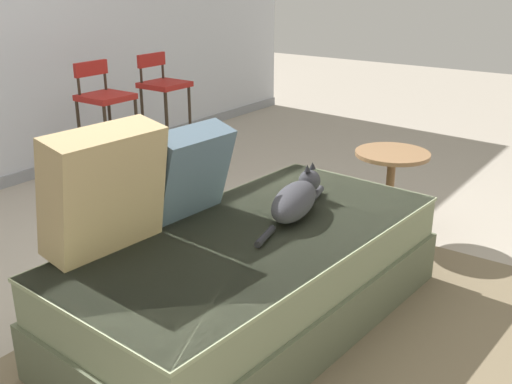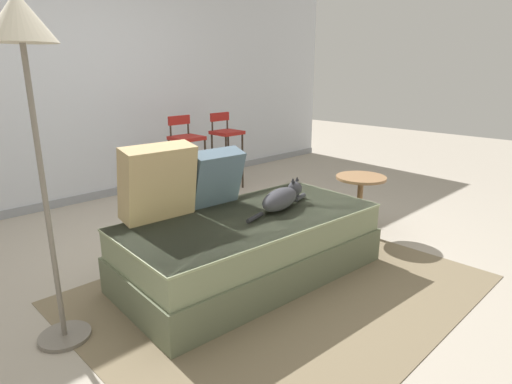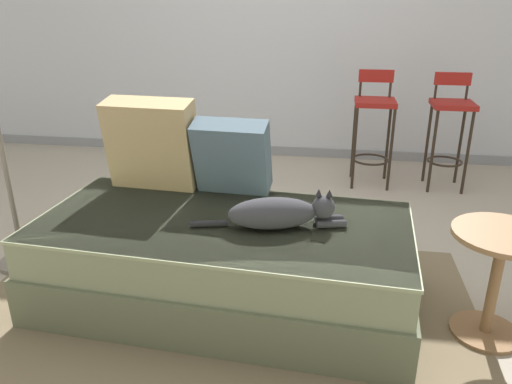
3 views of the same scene
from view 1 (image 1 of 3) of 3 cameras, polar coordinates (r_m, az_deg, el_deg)
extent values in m
plane|color=#A89E8E|center=(3.07, -6.28, -9.81)|extent=(16.00, 16.00, 0.00)
cube|color=#75664C|center=(2.72, 5.17, -14.11)|extent=(2.56, 2.02, 0.01)
cube|color=#636B50|center=(2.79, -0.13, -10.02)|extent=(1.91, 1.04, 0.26)
cube|color=gray|center=(2.68, -0.13, -5.79)|extent=(1.87, 1.00, 0.20)
cube|color=#98A47B|center=(2.64, -0.13, -3.97)|extent=(1.88, 1.01, 0.02)
cube|color=tan|center=(2.46, -14.28, 0.21)|extent=(0.51, 0.29, 0.52)
cube|color=#4C6070|center=(2.76, -6.50, 1.94)|extent=(0.42, 0.28, 0.43)
ellipsoid|color=#333338|center=(2.78, 3.66, -0.89)|extent=(0.45, 0.27, 0.15)
sphere|color=#333338|center=(2.99, 5.12, 1.09)|extent=(0.11, 0.11, 0.11)
cone|color=black|center=(2.94, 4.92, 2.30)|extent=(0.03, 0.03, 0.04)
cone|color=black|center=(2.98, 5.41, 2.54)|extent=(0.03, 0.03, 0.04)
cylinder|color=#333338|center=(3.04, 5.82, -0.10)|extent=(0.14, 0.07, 0.04)
cylinder|color=#333338|center=(3.05, 4.74, 0.04)|extent=(0.14, 0.07, 0.04)
cylinder|color=black|center=(2.55, 0.88, -4.24)|extent=(0.18, 0.07, 0.03)
cylinder|color=#2D2319|center=(4.30, -13.91, 3.56)|extent=(0.02, 0.02, 0.67)
cylinder|color=#2D2319|center=(4.48, -11.15, 4.46)|extent=(0.02, 0.02, 0.67)
cylinder|color=#2D2319|center=(4.51, -16.31, 4.14)|extent=(0.02, 0.02, 0.67)
cylinder|color=#2D2319|center=(4.69, -13.59, 4.98)|extent=(0.02, 0.02, 0.67)
torus|color=#2D2319|center=(4.53, -13.61, 2.79)|extent=(0.30, 0.30, 0.02)
cube|color=maroon|center=(4.41, -14.13, 8.77)|extent=(0.32, 0.32, 0.04)
cylinder|color=#2D2319|center=(4.42, -16.53, 9.68)|extent=(0.02, 0.02, 0.21)
cylinder|color=#2D2319|center=(4.57, -14.16, 10.23)|extent=(0.02, 0.02, 0.21)
cube|color=maroon|center=(4.48, -15.45, 11.28)|extent=(0.28, 0.03, 0.10)
cylinder|color=#2D2319|center=(4.71, -8.41, 5.40)|extent=(0.02, 0.02, 0.67)
cylinder|color=#2D2319|center=(4.89, -6.28, 6.08)|extent=(0.02, 0.02, 0.67)
cylinder|color=#2D2319|center=(4.89, -10.66, 5.83)|extent=(0.02, 0.02, 0.67)
cylinder|color=#2D2319|center=(5.07, -8.52, 6.48)|extent=(0.02, 0.02, 0.67)
torus|color=#2D2319|center=(4.91, -8.40, 4.71)|extent=(0.28, 0.28, 0.02)
cube|color=maroon|center=(4.81, -8.69, 10.08)|extent=(0.32, 0.32, 0.04)
cylinder|color=#2D2319|center=(4.81, -10.89, 10.91)|extent=(0.02, 0.02, 0.20)
cylinder|color=#2D2319|center=(4.97, -8.87, 11.34)|extent=(0.02, 0.02, 0.20)
cube|color=maroon|center=(4.87, -9.93, 12.29)|extent=(0.28, 0.03, 0.10)
cylinder|color=olive|center=(3.71, 12.56, -0.36)|extent=(0.05, 0.05, 0.51)
cylinder|color=olive|center=(3.81, 12.28, -3.79)|extent=(0.32, 0.32, 0.02)
cylinder|color=olive|center=(3.63, 12.88, 3.56)|extent=(0.44, 0.44, 0.02)
camera|label=2|loc=(0.63, 122.55, -19.73)|focal=30.00mm
camera|label=3|loc=(2.58, 54.60, 10.91)|focal=35.00mm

